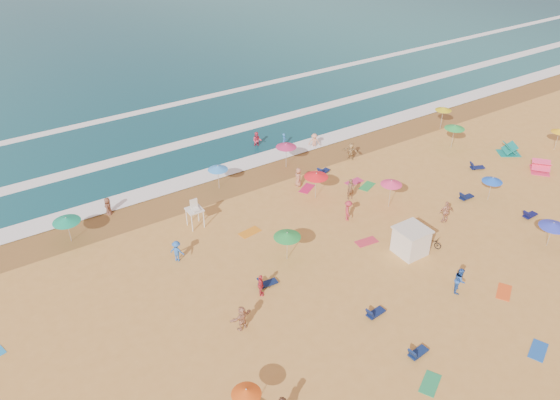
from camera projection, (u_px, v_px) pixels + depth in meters
ground at (311, 260)px, 39.30m from camera, size 220.00×220.00×0.00m
ocean at (41, 15)px, 98.86m from camera, size 220.00×140.00×0.18m
wet_sand at (228, 185)px, 48.16m from camera, size 220.00×220.00×0.00m
surf_foam at (186, 146)px, 54.36m from camera, size 200.00×18.70×0.05m
cabana at (411, 241)px, 39.52m from camera, size 2.00×2.00×2.00m
cabana_roof at (413, 230)px, 38.95m from camera, size 2.20×2.20×0.12m
bicycle at (431, 241)px, 40.48m from camera, size 1.00×1.70×0.84m
lifeguard_stand at (195, 215)px, 42.32m from camera, size 1.20×1.20×2.10m
beach_umbrellas at (293, 221)px, 39.66m from camera, size 63.36×25.49×0.80m
loungers at (399, 247)px, 40.29m from camera, size 32.14×21.07×0.34m
towels at (325, 277)px, 37.72m from camera, size 36.58×24.01×0.03m
popup_tents at (525, 156)px, 51.51m from camera, size 3.04×6.28×1.20m
beachgoers at (292, 221)px, 41.97m from camera, size 36.09×28.64×2.14m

